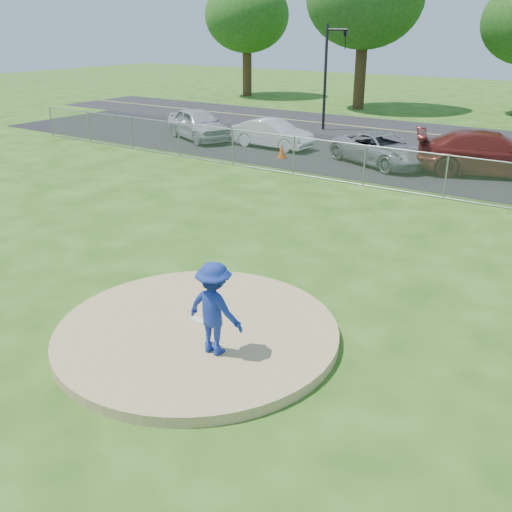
{
  "coord_description": "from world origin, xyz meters",
  "views": [
    {
      "loc": [
        6.31,
        -7.27,
        5.57
      ],
      "look_at": [
        0.0,
        2.0,
        1.0
      ],
      "focal_mm": 40.0,
      "sensor_mm": 36.0,
      "label": 1
    }
  ],
  "objects": [
    {
      "name": "parked_car_white",
      "position": [
        -8.55,
        16.0,
        0.68
      ],
      "size": [
        4.12,
        1.6,
        1.34
      ],
      "primitive_type": "imported",
      "rotation": [
        0.0,
        0.0,
        1.52
      ],
      "color": "silver",
      "rests_on": "parking_lot"
    },
    {
      "name": "ground",
      "position": [
        0.0,
        10.0,
        0.0
      ],
      "size": [
        120.0,
        120.0,
        0.0
      ],
      "primitive_type": "plane",
      "color": "#245011",
      "rests_on": "ground"
    },
    {
      "name": "chain_link_fence",
      "position": [
        0.0,
        12.0,
        0.75
      ],
      "size": [
        40.0,
        0.06,
        1.5
      ],
      "primitive_type": "cube",
      "color": "gray",
      "rests_on": "ground"
    },
    {
      "name": "traffic_cone",
      "position": [
        -6.97,
        14.28,
        0.35
      ],
      "size": [
        0.34,
        0.34,
        0.67
      ],
      "primitive_type": "cone",
      "color": "#DE4A0B",
      "rests_on": "parking_lot"
    },
    {
      "name": "traffic_signal_left",
      "position": [
        -8.76,
        22.0,
        3.36
      ],
      "size": [
        1.28,
        0.2,
        5.6
      ],
      "color": "black",
      "rests_on": "ground"
    },
    {
      "name": "pitching_rubber",
      "position": [
        0.0,
        0.2,
        0.22
      ],
      "size": [
        0.6,
        0.15,
        0.04
      ],
      "primitive_type": "cube",
      "color": "white",
      "rests_on": "pitchers_mound"
    },
    {
      "name": "parked_car_silver",
      "position": [
        -12.91,
        15.67,
        0.79
      ],
      "size": [
        4.93,
        3.55,
        1.56
      ],
      "primitive_type": "imported",
      "rotation": [
        0.0,
        0.0,
        1.15
      ],
      "color": "#B3B4B8",
      "rests_on": "parking_lot"
    },
    {
      "name": "parked_car_gray",
      "position": [
        -2.83,
        15.57,
        0.66
      ],
      "size": [
        5.19,
        3.87,
        1.31
      ],
      "primitive_type": "imported",
      "rotation": [
        0.0,
        0.0,
        1.16
      ],
      "color": "gray",
      "rests_on": "parking_lot"
    },
    {
      "name": "tree_far_left",
      "position": [
        -22.0,
        33.0,
        7.06
      ],
      "size": [
        6.72,
        6.72,
        10.74
      ],
      "color": "#3B2815",
      "rests_on": "ground"
    },
    {
      "name": "parking_lot",
      "position": [
        0.0,
        16.5,
        0.01
      ],
      "size": [
        50.0,
        8.0,
        0.01
      ],
      "primitive_type": "cube",
      "color": "black",
      "rests_on": "ground"
    },
    {
      "name": "parked_car_darkred",
      "position": [
        1.4,
        16.36,
        0.85
      ],
      "size": [
        6.22,
        4.17,
        1.67
      ],
      "primitive_type": "imported",
      "rotation": [
        0.0,
        0.0,
        1.92
      ],
      "color": "maroon",
      "rests_on": "parking_lot"
    },
    {
      "name": "street",
      "position": [
        0.0,
        24.0,
        0.0
      ],
      "size": [
        60.0,
        7.0,
        0.01
      ],
      "primitive_type": "cube",
      "color": "black",
      "rests_on": "ground"
    },
    {
      "name": "pitcher",
      "position": [
        0.82,
        -0.47,
        1.05
      ],
      "size": [
        1.1,
        0.63,
        1.69
      ],
      "primitive_type": "imported",
      "rotation": [
        0.0,
        0.0,
        3.15
      ],
      "color": "navy",
      "rests_on": "pitchers_mound"
    },
    {
      "name": "pitchers_mound",
      "position": [
        0.0,
        0.0,
        0.1
      ],
      "size": [
        5.4,
        5.4,
        0.2
      ],
      "primitive_type": "cylinder",
      "color": "tan",
      "rests_on": "ground"
    }
  ]
}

